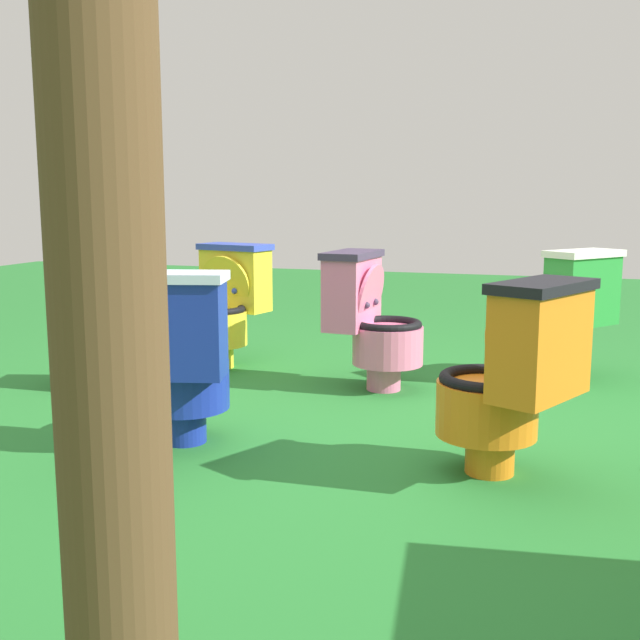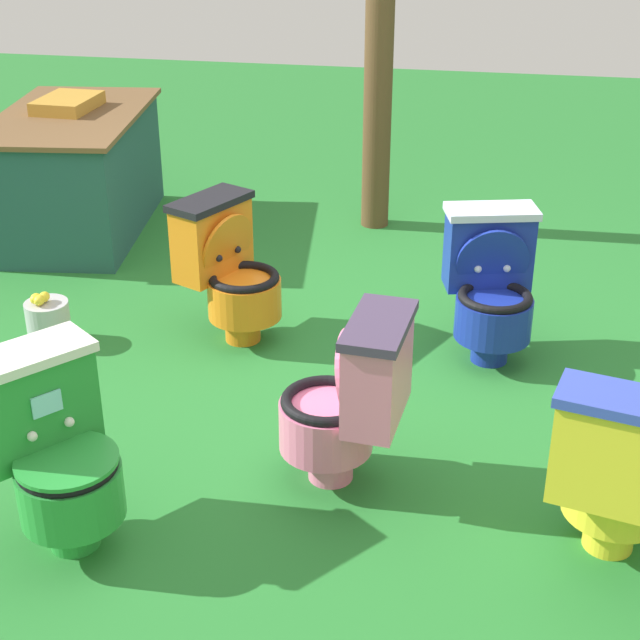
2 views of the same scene
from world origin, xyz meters
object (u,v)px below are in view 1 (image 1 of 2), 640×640
(toilet_yellow, at_px, (225,304))
(toilet_orange, at_px, (511,377))
(toilet_blue, at_px, (178,357))
(wooden_post, at_px, (104,217))
(toilet_pink, at_px, (371,319))
(small_crate, at_px, (98,356))
(toilet_green, at_px, (564,314))

(toilet_yellow, bearing_deg, toilet_orange, 154.58)
(toilet_blue, distance_m, toilet_yellow, 1.54)
(toilet_orange, height_order, wooden_post, wooden_post)
(toilet_pink, relative_size, small_crate, 2.16)
(toilet_blue, xyz_separation_m, toilet_yellow, (-1.47, -0.46, 0.00))
(toilet_blue, distance_m, wooden_post, 1.95)
(toilet_yellow, height_order, small_crate, toilet_yellow)
(toilet_orange, relative_size, toilet_pink, 1.00)
(toilet_blue, relative_size, small_crate, 2.16)
(toilet_blue, relative_size, toilet_orange, 1.00)
(toilet_yellow, xyz_separation_m, toilet_orange, (1.42, 1.75, 0.00))
(toilet_green, bearing_deg, toilet_orange, -147.46)
(toilet_green, xyz_separation_m, toilet_pink, (0.52, -0.97, 0.00))
(toilet_yellow, xyz_separation_m, toilet_green, (-0.23, 1.94, -0.00))
(toilet_blue, height_order, wooden_post, wooden_post)
(toilet_blue, bearing_deg, toilet_orange, -11.85)
(toilet_pink, bearing_deg, toilet_green, 123.47)
(toilet_yellow, distance_m, wooden_post, 3.44)
(toilet_yellow, relative_size, toilet_orange, 1.00)
(toilet_yellow, relative_size, toilet_green, 1.00)
(toilet_green, xyz_separation_m, wooden_post, (3.38, -0.69, 0.61))
(toilet_green, bearing_deg, toilet_pink, 157.19)
(toilet_blue, xyz_separation_m, toilet_pink, (-1.18, 0.51, 0.00))
(toilet_pink, relative_size, wooden_post, 0.37)
(toilet_blue, xyz_separation_m, toilet_orange, (-0.05, 1.29, 0.00))
(toilet_blue, height_order, small_crate, toilet_blue)
(toilet_orange, height_order, small_crate, toilet_orange)
(toilet_pink, height_order, wooden_post, wooden_post)
(toilet_blue, height_order, toilet_orange, same)
(small_crate, bearing_deg, toilet_pink, 105.79)
(toilet_pink, bearing_deg, toilet_orange, 40.03)
(toilet_green, xyz_separation_m, small_crate, (0.92, -2.37, -0.20))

